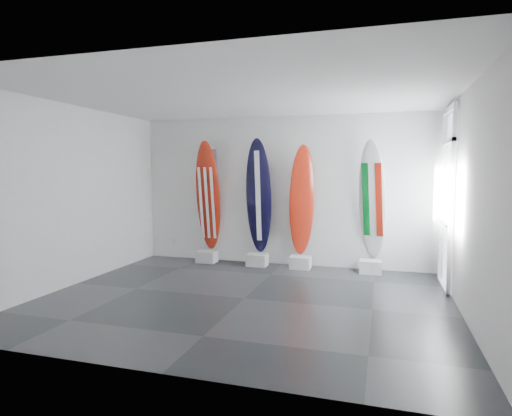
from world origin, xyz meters
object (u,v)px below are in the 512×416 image
(surfboard_swiss, at_px, (302,201))
(surfboard_italy, at_px, (372,200))
(surfboard_navy, at_px, (259,196))
(surfboard_usa, at_px, (208,196))

(surfboard_swiss, distance_m, surfboard_italy, 1.33)
(surfboard_navy, distance_m, surfboard_swiss, 0.88)
(surfboard_usa, xyz_separation_m, surfboard_navy, (1.10, 0.00, 0.01))
(surfboard_swiss, relative_size, surfboard_italy, 0.96)
(surfboard_usa, bearing_deg, surfboard_navy, -2.27)
(surfboard_swiss, bearing_deg, surfboard_navy, 158.68)
(surfboard_italy, bearing_deg, surfboard_swiss, -163.96)
(surfboard_usa, relative_size, surfboard_swiss, 1.06)
(surfboard_usa, xyz_separation_m, surfboard_italy, (3.32, 0.00, -0.02))
(surfboard_navy, xyz_separation_m, surfboard_swiss, (0.88, 0.00, -0.07))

